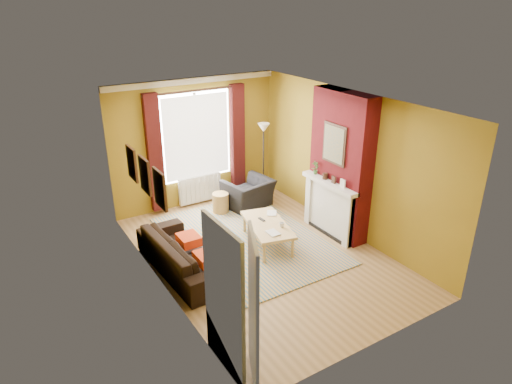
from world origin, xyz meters
TOP-DOWN VIEW (x-y plane):
  - ground at (0.00, 0.00)m, footprint 5.50×5.50m
  - room_walls at (0.64, 0.27)m, footprint 3.82×5.54m
  - striped_rug at (0.00, 0.61)m, footprint 2.63×3.63m
  - sofa at (-1.42, 0.29)m, footprint 0.95×2.21m
  - armchair at (0.82, 1.91)m, footprint 1.11×1.01m
  - coffee_table at (0.26, 0.27)m, footprint 0.97×1.46m
  - wicker_stool at (0.17, 1.97)m, footprint 0.40×0.40m
  - floor_lamp at (1.36, 2.13)m, footprint 0.27×0.27m
  - book_a at (0.03, -0.11)m, footprint 0.19×0.26m
  - book_b at (0.48, 0.62)m, footprint 0.29×0.31m
  - mug at (0.41, 0.01)m, footprint 0.13×0.13m
  - tv_remote at (0.25, 0.45)m, footprint 0.06×0.17m

SIDE VIEW (x-z plane):
  - ground at x=0.00m, z-range 0.00..0.00m
  - striped_rug at x=0.00m, z-range 0.00..0.02m
  - wicker_stool at x=0.17m, z-range 0.00..0.44m
  - sofa at x=-1.42m, z-range 0.00..0.63m
  - armchair at x=0.82m, z-range 0.00..0.64m
  - coffee_table at x=0.26m, z-range 0.18..0.62m
  - book_b at x=0.48m, z-range 0.45..0.46m
  - tv_remote at x=0.25m, z-range 0.45..0.47m
  - book_a at x=0.03m, z-range 0.45..0.47m
  - mug at x=0.41m, z-range 0.45..0.54m
  - room_walls at x=0.64m, z-range -0.03..2.80m
  - floor_lamp at x=1.36m, z-range 0.51..2.29m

